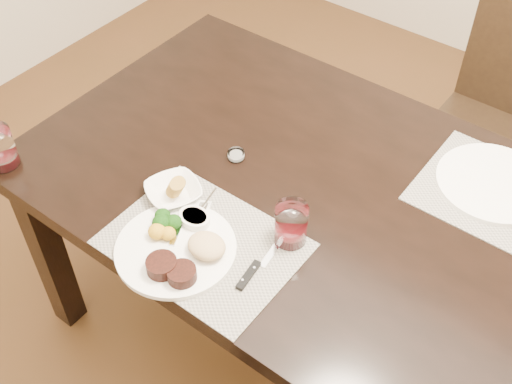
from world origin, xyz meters
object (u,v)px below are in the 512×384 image
Objects in this scene: far_plate at (493,183)px; steak_knife at (255,269)px; wine_glass_near at (291,226)px; dinner_plate at (179,250)px; cracker_bowl at (174,191)px; chair_far at (501,113)px.

steak_knife is at bearing -118.75° from far_plate.
wine_glass_near is 0.37× the size of far_plate.
dinner_plate is 2.67× the size of wine_glass_near.
steak_knife is 1.91× the size of wine_glass_near.
wine_glass_near reaches higher than steak_knife.
steak_knife is at bearing -95.18° from wine_glass_near.
cracker_bowl is (-0.14, 0.14, 0.00)m from dinner_plate.
wine_glass_near is at bearing 48.91° from dinner_plate.
wine_glass_near reaches higher than far_plate.
wine_glass_near is at bearing -123.87° from far_plate.
far_plate is at bearing 54.87° from dinner_plate.
steak_knife is at bearing 24.21° from dinner_plate.
chair_far reaches higher than steak_knife.
dinner_plate is (-0.34, -1.32, 0.27)m from chair_far.
steak_knife is at bearing -11.37° from cracker_bowl.
cracker_bowl is at bearing 137.34° from dinner_plate.
far_plate is (0.32, 0.48, -0.04)m from wine_glass_near.
wine_glass_near is at bearing 11.48° from cracker_bowl.
far_plate is (0.65, 0.55, -0.01)m from cracker_bowl.
cracker_bowl is 0.85m from far_plate.
dinner_plate is 0.19m from cracker_bowl.
chair_far is at bearing 68.06° from cracker_bowl.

